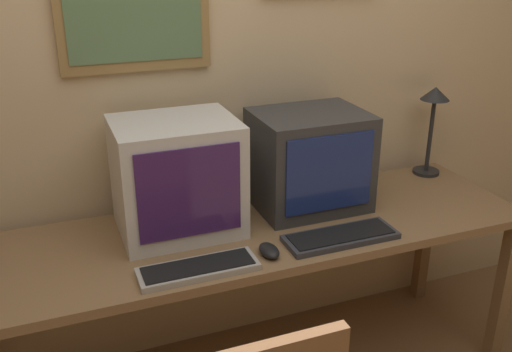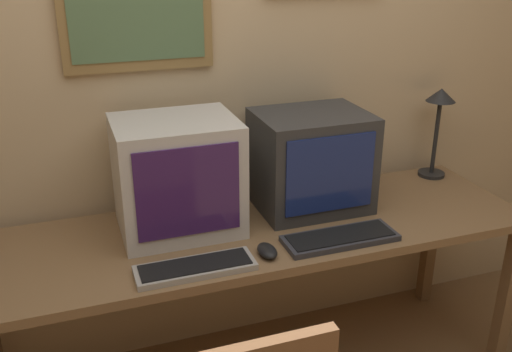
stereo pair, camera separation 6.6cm
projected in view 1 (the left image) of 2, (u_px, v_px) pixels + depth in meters
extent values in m
cube|color=#D1B284|center=(222.00, 69.00, 2.37)|extent=(8.00, 0.05, 2.60)
cube|color=olive|center=(256.00, 231.00, 2.25)|extent=(2.21, 0.65, 0.04)
cube|color=olive|center=(502.00, 293.00, 2.51)|extent=(0.06, 0.06, 0.71)
cube|color=olive|center=(425.00, 237.00, 2.99)|extent=(0.06, 0.06, 0.71)
cube|color=beige|center=(177.00, 176.00, 2.16)|extent=(0.46, 0.37, 0.44)
cube|color=#3D1E56|center=(190.00, 193.00, 1.99)|extent=(0.37, 0.01, 0.33)
cube|color=#333333|center=(309.00, 160.00, 2.37)|extent=(0.45, 0.36, 0.41)
cube|color=navy|center=(330.00, 174.00, 2.21)|extent=(0.37, 0.01, 0.31)
cube|color=#A8A399|center=(198.00, 269.00, 1.94)|extent=(0.41, 0.14, 0.02)
cube|color=black|center=(198.00, 266.00, 1.94)|extent=(0.38, 0.11, 0.00)
cube|color=#333338|center=(341.00, 237.00, 2.15)|extent=(0.44, 0.16, 0.02)
cube|color=black|center=(341.00, 234.00, 2.14)|extent=(0.40, 0.13, 0.00)
ellipsoid|color=black|center=(269.00, 251.00, 2.04)|extent=(0.07, 0.11, 0.04)
cylinder|color=black|center=(426.00, 172.00, 2.77)|extent=(0.13, 0.13, 0.02)
cylinder|color=black|center=(430.00, 135.00, 2.70)|extent=(0.02, 0.02, 0.36)
cone|color=black|center=(435.00, 93.00, 2.62)|extent=(0.13, 0.13, 0.06)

